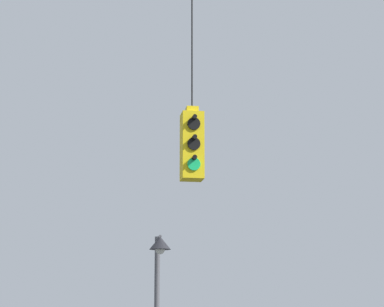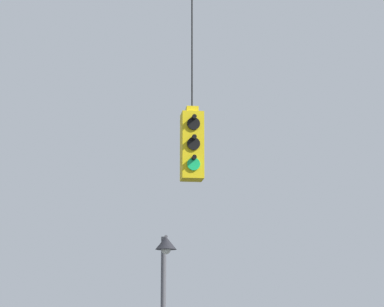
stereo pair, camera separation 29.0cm
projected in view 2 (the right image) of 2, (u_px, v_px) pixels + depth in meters
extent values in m
cube|color=yellow|center=(192.00, 146.00, 11.69)|extent=(0.34, 0.34, 1.07)
cube|color=yellow|center=(192.00, 110.00, 11.82)|extent=(0.19, 0.19, 0.10)
cylinder|color=black|center=(192.00, 25.00, 12.13)|extent=(0.02, 0.02, 2.77)
cylinder|color=black|center=(194.00, 124.00, 11.58)|extent=(0.20, 0.03, 0.20)
cylinder|color=black|center=(194.00, 117.00, 11.56)|extent=(0.07, 0.12, 0.07)
cylinder|color=black|center=(194.00, 144.00, 11.51)|extent=(0.20, 0.03, 0.20)
cylinder|color=black|center=(194.00, 137.00, 11.49)|extent=(0.07, 0.12, 0.07)
cylinder|color=#19C666|center=(194.00, 164.00, 11.44)|extent=(0.20, 0.03, 0.20)
cylinder|color=black|center=(194.00, 158.00, 11.42)|extent=(0.07, 0.12, 0.07)
cylinder|color=#515156|center=(165.00, 238.00, 16.71)|extent=(0.07, 0.52, 0.07)
cone|color=#232328|center=(166.00, 243.00, 16.43)|extent=(0.47, 0.47, 0.28)
sphere|color=silver|center=(166.00, 249.00, 16.40)|extent=(0.21, 0.21, 0.21)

